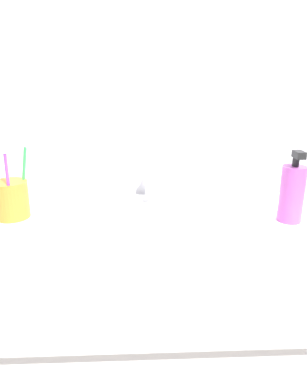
% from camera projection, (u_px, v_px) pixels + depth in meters
% --- Properties ---
extents(tiled_wall_back, '(2.18, 0.04, 2.40)m').
position_uv_depth(tiled_wall_back, '(150.00, 68.00, 1.01)').
color(tiled_wall_back, silver).
rests_on(tiled_wall_back, ground).
extents(sink_basin, '(0.49, 0.49, 0.10)m').
position_uv_depth(sink_basin, '(154.00, 249.00, 0.82)').
color(sink_basin, white).
rests_on(sink_basin, vanity_counter).
extents(faucet, '(0.02, 0.15, 0.10)m').
position_uv_depth(faucet, '(150.00, 183.00, 1.01)').
color(faucet, silver).
rests_on(faucet, sink_basin).
extents(toothbrush_cup, '(0.08, 0.08, 0.09)m').
position_uv_depth(toothbrush_cup, '(11.00, 200.00, 0.90)').
color(toothbrush_cup, orange).
rests_on(toothbrush_cup, vanity_counter).
extents(toothbrush_green, '(0.04, 0.02, 0.19)m').
position_uv_depth(toothbrush_green, '(24.00, 171.00, 0.89)').
color(toothbrush_green, green).
rests_on(toothbrush_green, toothbrush_cup).
extents(toothbrush_purple, '(0.02, 0.03, 0.19)m').
position_uv_depth(toothbrush_purple, '(7.00, 177.00, 0.84)').
color(toothbrush_purple, purple).
rests_on(toothbrush_purple, toothbrush_cup).
extents(soap_dispenser, '(0.06, 0.06, 0.17)m').
position_uv_depth(soap_dispenser, '(292.00, 193.00, 0.87)').
color(soap_dispenser, '#B24CA5').
rests_on(soap_dispenser, vanity_counter).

